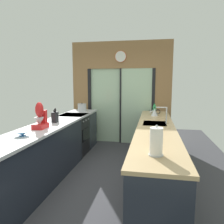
{
  "coord_description": "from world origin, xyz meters",
  "views": [
    {
      "loc": [
        0.84,
        -3.28,
        1.65
      ],
      "look_at": [
        0.08,
        0.73,
        1.08
      ],
      "focal_mm": 34.34,
      "sensor_mm": 36.0,
      "label": 1
    }
  ],
  "objects": [
    {
      "name": "paper_towel_roll",
      "position": [
        0.89,
        -1.16,
        1.06
      ],
      "size": [
        0.15,
        0.15,
        0.31
      ],
      "color": "#B7BABC",
      "rests_on": "right_counter_run"
    },
    {
      "name": "oven_range",
      "position": [
        -0.91,
        1.25,
        0.46
      ],
      "size": [
        0.6,
        0.6,
        0.92
      ],
      "color": "black",
      "rests_on": "ground_plane"
    },
    {
      "name": "kettle",
      "position": [
        0.89,
        1.41,
        1.0
      ],
      "size": [
        0.23,
        0.15,
        0.19
      ],
      "color": "#B7BABC",
      "rests_on": "right_counter_run"
    },
    {
      "name": "soap_bottle_far",
      "position": [
        0.89,
        1.92,
        1.01
      ],
      "size": [
        0.05,
        0.05,
        0.22
      ],
      "color": "#286BB7",
      "rests_on": "right_counter_run"
    },
    {
      "name": "stand_mixer",
      "position": [
        -0.89,
        -0.22,
        1.08
      ],
      "size": [
        0.17,
        0.27,
        0.42
      ],
      "color": "red",
      "rests_on": "left_counter_run"
    },
    {
      "name": "sink_faucet",
      "position": [
        1.06,
        0.55,
        1.11
      ],
      "size": [
        0.19,
        0.02,
        0.3
      ],
      "color": "#B7BABC",
      "rests_on": "right_counter_run"
    },
    {
      "name": "right_counter_run",
      "position": [
        0.91,
        0.3,
        0.46
      ],
      "size": [
        0.62,
        3.8,
        0.92
      ],
      "color": "#1E232D",
      "rests_on": "ground_plane"
    },
    {
      "name": "left_counter_run",
      "position": [
        -0.91,
        0.13,
        0.47
      ],
      "size": [
        0.62,
        3.8,
        0.92
      ],
      "color": "#1E232D",
      "rests_on": "ground_plane"
    },
    {
      "name": "ground_plane",
      "position": [
        0.0,
        0.6,
        -0.01
      ],
      "size": [
        5.04,
        7.6,
        0.02
      ],
      "primitive_type": "cube",
      "color": "#38383D"
    },
    {
      "name": "back_wall_unit",
      "position": [
        0.0,
        2.4,
        1.52
      ],
      "size": [
        2.64,
        0.12,
        2.7
      ],
      "color": "olive",
      "rests_on": "ground_plane"
    },
    {
      "name": "soap_bottle_near",
      "position": [
        0.89,
        1.66,
        1.03
      ],
      "size": [
        0.07,
        0.07,
        0.25
      ],
      "color": "#339E56",
      "rests_on": "right_counter_run"
    },
    {
      "name": "stock_pot",
      "position": [
        -0.89,
        1.81,
        1.02
      ],
      "size": [
        0.22,
        0.22,
        0.22
      ],
      "color": "#B7BABC",
      "rests_on": "left_counter_run"
    },
    {
      "name": "mixing_bowl",
      "position": [
        -0.89,
        -0.71,
        0.95
      ],
      "size": [
        0.2,
        0.2,
        0.06
      ],
      "color": "teal",
      "rests_on": "left_counter_run"
    },
    {
      "name": "knife_block",
      "position": [
        -0.89,
        0.29,
        1.02
      ],
      "size": [
        0.08,
        0.14,
        0.26
      ],
      "color": "black",
      "rests_on": "left_counter_run"
    }
  ]
}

